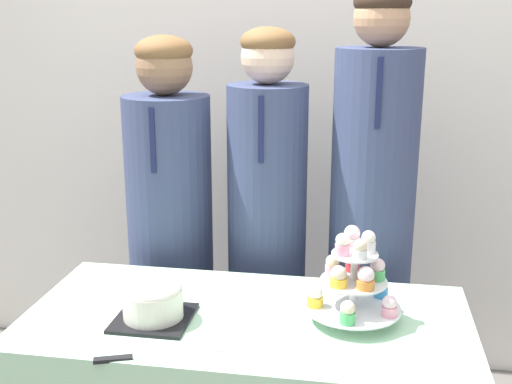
{
  "coord_description": "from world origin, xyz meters",
  "views": [
    {
      "loc": [
        0.3,
        -1.31,
        1.59
      ],
      "look_at": [
        0.02,
        0.33,
        1.12
      ],
      "focal_mm": 45.0,
      "sensor_mm": 36.0,
      "label": 1
    }
  ],
  "objects_px": {
    "cake_knife": "(136,357)",
    "student_1": "(267,254)",
    "round_cake": "(153,299)",
    "student_0": "(171,253)",
    "student_2": "(370,245)",
    "cupcake_stand": "(353,279)"
  },
  "relations": [
    {
      "from": "cupcake_stand",
      "to": "student_1",
      "type": "height_order",
      "value": "student_1"
    },
    {
      "from": "cupcake_stand",
      "to": "round_cake",
      "type": "bearing_deg",
      "value": -170.3
    },
    {
      "from": "cake_knife",
      "to": "student_1",
      "type": "relative_size",
      "value": 0.2
    },
    {
      "from": "round_cake",
      "to": "student_1",
      "type": "relative_size",
      "value": 0.13
    },
    {
      "from": "round_cake",
      "to": "cake_knife",
      "type": "relative_size",
      "value": 0.69
    },
    {
      "from": "cake_knife",
      "to": "student_2",
      "type": "height_order",
      "value": "student_2"
    },
    {
      "from": "round_cake",
      "to": "cupcake_stand",
      "type": "relative_size",
      "value": 0.78
    },
    {
      "from": "cake_knife",
      "to": "student_1",
      "type": "distance_m",
      "value": 0.84
    },
    {
      "from": "cake_knife",
      "to": "round_cake",
      "type": "bearing_deg",
      "value": 76.5
    },
    {
      "from": "cake_knife",
      "to": "student_0",
      "type": "relative_size",
      "value": 0.2
    },
    {
      "from": "student_2",
      "to": "cupcake_stand",
      "type": "bearing_deg",
      "value": -95.64
    },
    {
      "from": "cupcake_stand",
      "to": "student_1",
      "type": "relative_size",
      "value": 0.17
    },
    {
      "from": "round_cake",
      "to": "student_1",
      "type": "distance_m",
      "value": 0.66
    },
    {
      "from": "round_cake",
      "to": "student_0",
      "type": "distance_m",
      "value": 0.64
    },
    {
      "from": "cake_knife",
      "to": "cupcake_stand",
      "type": "bearing_deg",
      "value": 9.79
    },
    {
      "from": "cupcake_stand",
      "to": "student_0",
      "type": "relative_size",
      "value": 0.18
    },
    {
      "from": "student_0",
      "to": "student_2",
      "type": "xyz_separation_m",
      "value": [
        0.73,
        0.0,
        0.08
      ]
    },
    {
      "from": "round_cake",
      "to": "cupcake_stand",
      "type": "bearing_deg",
      "value": 9.7
    },
    {
      "from": "round_cake",
      "to": "student_0",
      "type": "relative_size",
      "value": 0.14
    },
    {
      "from": "round_cake",
      "to": "student_0",
      "type": "height_order",
      "value": "student_0"
    },
    {
      "from": "student_1",
      "to": "student_2",
      "type": "bearing_deg",
      "value": 0.0
    },
    {
      "from": "cake_knife",
      "to": "student_0",
      "type": "distance_m",
      "value": 0.83
    }
  ]
}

